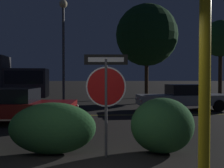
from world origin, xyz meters
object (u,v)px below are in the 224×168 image
Objects in this scene: hedge_bush_2 at (53,128)px; tree_1 at (221,39)px; passing_car_3 at (185,97)px; street_lamp at (63,30)px; yellow_pole_right at (204,107)px; passing_car_2 at (14,106)px; tree_2 at (147,35)px; hedge_bush_3 at (162,125)px; stop_sign at (106,86)px.

hedge_bush_2 is 20.05m from tree_1.
passing_car_3 is (5.57, 7.31, 0.10)m from hedge_bush_2.
street_lamp is 1.01× the size of tree_1.
yellow_pole_right reaches higher than hedge_bush_2.
passing_car_3 is (7.74, 3.38, 0.02)m from passing_car_2.
tree_2 is at bearing -0.45° from passing_car_3.
passing_car_2 is at bearing -121.80° from tree_2.
street_lamp reaches higher than passing_car_2.
yellow_pole_right is 14.49m from street_lamp.
hedge_bush_3 is at bearing -1.02° from hedge_bush_2.
tree_2 is (6.44, 4.84, 0.56)m from street_lamp.
passing_car_2 is (-4.48, 6.63, -0.70)m from yellow_pole_right.
tree_2 is (-6.50, 0.07, 0.26)m from tree_1.
hedge_bush_2 is (-1.19, 0.30, -0.96)m from stop_sign.
passing_car_2 is at bearing 130.71° from stop_sign.
tree_1 is (11.66, 15.67, 4.53)m from hedge_bush_2.
stop_sign is 8.83m from passing_car_3.
stop_sign is 16.97m from tree_2.
street_lamp reaches higher than passing_car_3.
yellow_pole_right is 2.76m from hedge_bush_3.
tree_2 is at bearing 36.94° from street_lamp.
passing_car_2 is 8.16m from street_lamp.
stop_sign is at bearing 115.03° from yellow_pole_right.
street_lamp is at bearing 96.70° from hedge_bush_2.
street_lamp reaches higher than tree_1.
yellow_pole_right is at bearing 35.80° from passing_car_2.
street_lamp is 0.85× the size of tree_2.
yellow_pole_right is 10.55m from passing_car_3.
hedge_bush_2 is 0.24× the size of tree_2.
passing_car_2 is at bearing -97.23° from street_lamp.
street_lamp is at bearing -159.77° from tree_1.
passing_car_2 is at bearing -139.67° from tree_1.
passing_car_2 is at bearing 124.01° from yellow_pole_right.
yellow_pole_right is 19.09m from tree_2.
yellow_pole_right is at bearing 158.69° from passing_car_3.
tree_1 is (12.94, 4.77, 0.30)m from street_lamp.
street_lamp reaches higher than hedge_bush_2.
passing_car_3 is at bearing -126.07° from tree_1.
yellow_pole_right is at bearing -98.77° from tree_2.
tree_2 reaches higher than passing_car_2.
tree_2 is (2.85, 18.44, 4.01)m from yellow_pole_right.
street_lamp is (-3.59, 13.60, 3.45)m from yellow_pole_right.
yellow_pole_right is 8.03m from passing_car_2.
hedge_bush_3 is 18.74m from tree_1.
tree_2 reaches higher than stop_sign.
tree_1 is at bearing 132.12° from passing_car_2.
hedge_bush_2 is at bearing 30.61° from passing_car_2.
stop_sign is 1.14× the size of hedge_bush_2.
hedge_bush_3 is at bearing -120.28° from tree_1.
tree_1 is at bearing 53.35° from hedge_bush_2.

